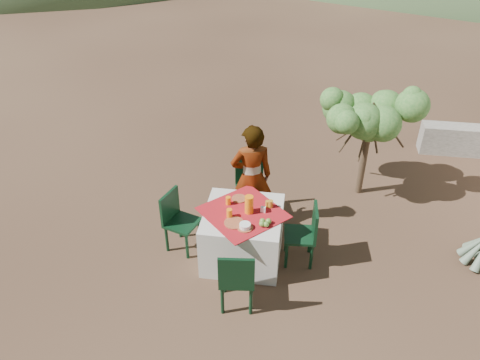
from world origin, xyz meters
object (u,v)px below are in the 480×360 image
(table, at_px, (243,235))
(chair_far, at_px, (250,184))
(chair_near, at_px, (237,278))
(chair_right, at_px, (306,232))
(shrub_tree, at_px, (373,121))
(person, at_px, (251,177))
(chair_left, at_px, (177,218))
(juice_pitcher, at_px, (249,204))

(table, relative_size, chair_far, 1.41)
(chair_near, bearing_deg, chair_right, -135.07)
(shrub_tree, bearing_deg, person, -146.73)
(chair_near, bearing_deg, chair_far, -93.50)
(chair_far, height_order, person, person)
(person, bearing_deg, shrub_tree, -165.52)
(table, relative_size, shrub_tree, 0.79)
(chair_right, bearing_deg, shrub_tree, 149.48)
(chair_far, distance_m, person, 0.42)
(chair_right, bearing_deg, chair_far, -142.43)
(table, relative_size, chair_right, 1.47)
(chair_far, height_order, chair_left, chair_far)
(chair_far, bearing_deg, chair_right, -64.45)
(chair_left, distance_m, person, 1.20)
(chair_far, bearing_deg, person, -96.01)
(chair_far, relative_size, juice_pitcher, 3.70)
(chair_near, height_order, chair_left, chair_near)
(shrub_tree, bearing_deg, chair_left, -145.99)
(chair_far, height_order, juice_pitcher, juice_pitcher)
(table, height_order, chair_left, chair_left)
(chair_right, xyz_separation_m, juice_pitcher, (-0.76, -0.03, 0.40))
(chair_near, distance_m, chair_right, 1.23)
(chair_far, height_order, shrub_tree, shrub_tree)
(chair_far, bearing_deg, table, -104.19)
(chair_near, distance_m, juice_pitcher, 1.01)
(shrub_tree, relative_size, juice_pitcher, 6.56)
(chair_near, bearing_deg, person, -94.73)
(chair_left, distance_m, shrub_tree, 3.30)
(chair_left, bearing_deg, table, -76.46)
(person, bearing_deg, chair_left, 16.55)
(chair_right, xyz_separation_m, shrub_tree, (0.90, 1.82, 0.80))
(chair_left, height_order, chair_right, chair_left)
(chair_right, bearing_deg, juice_pitcher, -91.98)
(chair_near, xyz_separation_m, chair_right, (0.77, 0.96, -0.01))
(table, distance_m, shrub_tree, 2.70)
(chair_left, bearing_deg, chair_far, -25.17)
(chair_left, relative_size, shrub_tree, 0.54)
(chair_left, bearing_deg, shrub_tree, -37.77)
(table, height_order, chair_right, chair_right)
(person, xyz_separation_m, juice_pitcher, (0.06, -0.73, 0.06))
(chair_right, height_order, person, person)
(table, relative_size, person, 0.79)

